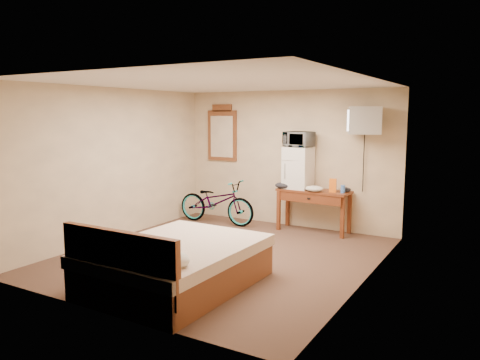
{
  "coord_description": "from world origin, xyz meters",
  "views": [
    {
      "loc": [
        3.56,
        -5.63,
        2.07
      ],
      "look_at": [
        0.01,
        0.51,
        1.07
      ],
      "focal_mm": 35.0,
      "sensor_mm": 36.0,
      "label": 1
    }
  ],
  "objects_px": {
    "desk": "(313,197)",
    "wall_mirror": "(222,134)",
    "crt_television": "(364,120)",
    "bicycle": "(216,202)",
    "microwave": "(299,139)",
    "bed": "(173,264)",
    "blue_cup": "(343,189)",
    "mini_fridge": "(298,168)"
  },
  "relations": [
    {
      "from": "desk",
      "to": "wall_mirror",
      "type": "bearing_deg",
      "value": 172.47
    },
    {
      "from": "crt_television",
      "to": "bicycle",
      "type": "height_order",
      "value": "crt_television"
    },
    {
      "from": "microwave",
      "to": "wall_mirror",
      "type": "relative_size",
      "value": 0.44
    },
    {
      "from": "crt_television",
      "to": "bed",
      "type": "relative_size",
      "value": 0.31
    },
    {
      "from": "blue_cup",
      "to": "wall_mirror",
      "type": "xyz_separation_m",
      "value": [
        -2.59,
        0.3,
        0.87
      ]
    },
    {
      "from": "crt_television",
      "to": "mini_fridge",
      "type": "bearing_deg",
      "value": 178.27
    },
    {
      "from": "blue_cup",
      "to": "bicycle",
      "type": "bearing_deg",
      "value": -173.51
    },
    {
      "from": "desk",
      "to": "microwave",
      "type": "bearing_deg",
      "value": 170.19
    },
    {
      "from": "wall_mirror",
      "to": "mini_fridge",
      "type": "bearing_deg",
      "value": -7.12
    },
    {
      "from": "crt_television",
      "to": "desk",
      "type": "bearing_deg",
      "value": -178.72
    },
    {
      "from": "desk",
      "to": "wall_mirror",
      "type": "distance_m",
      "value": 2.33
    },
    {
      "from": "mini_fridge",
      "to": "bicycle",
      "type": "height_order",
      "value": "mini_fridge"
    },
    {
      "from": "crt_television",
      "to": "wall_mirror",
      "type": "bearing_deg",
      "value": 175.04
    },
    {
      "from": "desk",
      "to": "blue_cup",
      "type": "relative_size",
      "value": 9.78
    },
    {
      "from": "mini_fridge",
      "to": "blue_cup",
      "type": "relative_size",
      "value": 5.58
    },
    {
      "from": "blue_cup",
      "to": "crt_television",
      "type": "bearing_deg",
      "value": 8.17
    },
    {
      "from": "bed",
      "to": "crt_television",
      "type": "bearing_deg",
      "value": 69.06
    },
    {
      "from": "wall_mirror",
      "to": "bicycle",
      "type": "xyz_separation_m",
      "value": [
        0.22,
        -0.57,
        -1.27
      ]
    },
    {
      "from": "desk",
      "to": "mini_fridge",
      "type": "height_order",
      "value": "mini_fridge"
    },
    {
      "from": "mini_fridge",
      "to": "wall_mirror",
      "type": "bearing_deg",
      "value": 172.88
    },
    {
      "from": "crt_television",
      "to": "wall_mirror",
      "type": "height_order",
      "value": "wall_mirror"
    },
    {
      "from": "microwave",
      "to": "blue_cup",
      "type": "height_order",
      "value": "microwave"
    },
    {
      "from": "wall_mirror",
      "to": "bed",
      "type": "xyz_separation_m",
      "value": [
        1.6,
        -3.64,
        -1.39
      ]
    },
    {
      "from": "wall_mirror",
      "to": "blue_cup",
      "type": "bearing_deg",
      "value": -6.53
    },
    {
      "from": "crt_television",
      "to": "microwave",
      "type": "bearing_deg",
      "value": 178.26
    },
    {
      "from": "microwave",
      "to": "wall_mirror",
      "type": "height_order",
      "value": "wall_mirror"
    },
    {
      "from": "crt_television",
      "to": "bicycle",
      "type": "bearing_deg",
      "value": -173.32
    },
    {
      "from": "bed",
      "to": "bicycle",
      "type": "bearing_deg",
      "value": 114.16
    },
    {
      "from": "blue_cup",
      "to": "bicycle",
      "type": "distance_m",
      "value": 2.42
    },
    {
      "from": "blue_cup",
      "to": "crt_television",
      "type": "height_order",
      "value": "crt_television"
    },
    {
      "from": "bed",
      "to": "desk",
      "type": "bearing_deg",
      "value": 82.42
    },
    {
      "from": "mini_fridge",
      "to": "blue_cup",
      "type": "distance_m",
      "value": 0.91
    },
    {
      "from": "microwave",
      "to": "wall_mirror",
      "type": "bearing_deg",
      "value": -176.55
    },
    {
      "from": "mini_fridge",
      "to": "bed",
      "type": "bearing_deg",
      "value": -92.26
    },
    {
      "from": "desk",
      "to": "crt_television",
      "type": "distance_m",
      "value": 1.59
    },
    {
      "from": "microwave",
      "to": "bed",
      "type": "xyz_separation_m",
      "value": [
        -0.14,
        -3.43,
        -1.34
      ]
    },
    {
      "from": "mini_fridge",
      "to": "bicycle",
      "type": "relative_size",
      "value": 0.46
    },
    {
      "from": "wall_mirror",
      "to": "crt_television",
      "type": "bearing_deg",
      "value": -4.96
    },
    {
      "from": "microwave",
      "to": "blue_cup",
      "type": "xyz_separation_m",
      "value": [
        0.85,
        -0.08,
        -0.81
      ]
    },
    {
      "from": "microwave",
      "to": "crt_television",
      "type": "bearing_deg",
      "value": 8.82
    },
    {
      "from": "crt_television",
      "to": "bicycle",
      "type": "distance_m",
      "value": 3.11
    },
    {
      "from": "blue_cup",
      "to": "wall_mirror",
      "type": "height_order",
      "value": "wall_mirror"
    }
  ]
}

